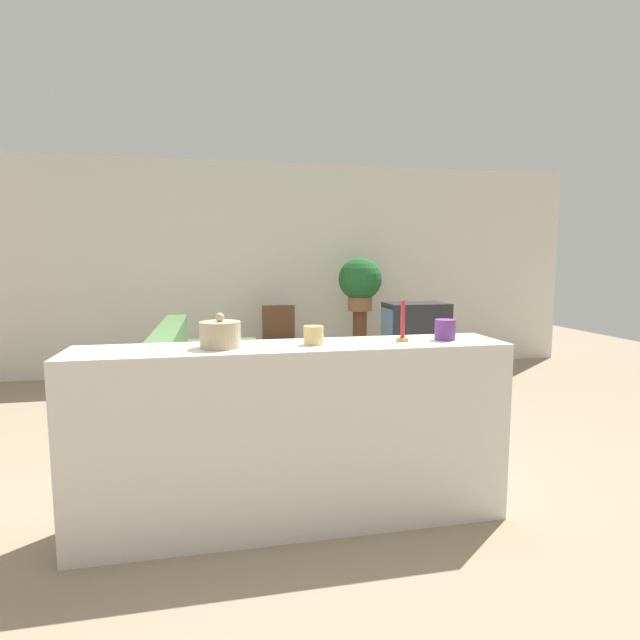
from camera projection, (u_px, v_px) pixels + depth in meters
name	position (u px, v px, depth m)	size (l,w,h in m)	color
ground_plane	(284.00, 482.00, 3.28)	(14.00, 14.00, 0.00)	gray
wall_back	(248.00, 268.00, 6.46)	(9.00, 0.06, 2.70)	silver
couch	(206.00, 391.00, 4.42)	(0.91, 1.95, 0.89)	#476B3D
tv_stand	(415.00, 370.00, 5.45)	(0.74, 0.47, 0.52)	brown
television	(415.00, 325.00, 5.39)	(0.66, 0.44, 0.47)	#232328
wooden_chair	(280.00, 340.00, 6.00)	(0.44, 0.44, 0.91)	brown
plant_stand	(360.00, 344.00, 6.24)	(0.17, 0.17, 0.83)	brown
potted_plant	(360.00, 281.00, 6.15)	(0.53, 0.53, 0.66)	#8E5B3D
foreground_counter	(295.00, 435.00, 2.73)	(2.34, 0.44, 1.00)	silver
decorative_bowl	(220.00, 334.00, 2.59)	(0.21, 0.21, 0.18)	tan
candle_jar	(313.00, 335.00, 2.69)	(0.11, 0.11, 0.10)	tan
candlestick	(403.00, 328.00, 2.79)	(0.07, 0.07, 0.23)	#B7933D
coffee_tin	(445.00, 330.00, 2.84)	(0.12, 0.12, 0.12)	#66337F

